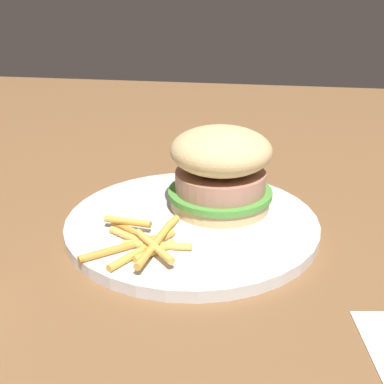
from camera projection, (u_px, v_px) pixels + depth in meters
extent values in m
plane|color=brown|center=(170.00, 232.00, 0.51)|extent=(1.60, 1.60, 0.00)
cylinder|color=silver|center=(192.00, 223.00, 0.52)|extent=(0.26, 0.26, 0.01)
cylinder|color=tan|center=(220.00, 201.00, 0.54)|extent=(0.11, 0.11, 0.01)
cylinder|color=#4C9338|center=(220.00, 192.00, 0.53)|extent=(0.11, 0.11, 0.01)
cylinder|color=tan|center=(220.00, 181.00, 0.53)|extent=(0.10, 0.10, 0.02)
ellipsoid|color=tan|center=(221.00, 150.00, 0.52)|extent=(0.11, 0.11, 0.05)
cylinder|color=gold|center=(143.00, 250.00, 0.45)|extent=(0.05, 0.08, 0.01)
cylinder|color=gold|center=(150.00, 251.00, 0.45)|extent=(0.03, 0.04, 0.01)
cylinder|color=#E5B251|center=(134.00, 239.00, 0.47)|extent=(0.06, 0.04, 0.01)
cylinder|color=gold|center=(119.00, 249.00, 0.45)|extent=(0.06, 0.05, 0.01)
cylinder|color=gold|center=(135.00, 233.00, 0.48)|extent=(0.06, 0.04, 0.01)
cylinder|color=gold|center=(163.00, 234.00, 0.48)|extent=(0.02, 0.07, 0.01)
cylinder|color=#E5B251|center=(160.00, 245.00, 0.46)|extent=(0.07, 0.01, 0.01)
cylinder|color=gold|center=(153.00, 243.00, 0.45)|extent=(0.02, 0.08, 0.01)
cylinder|color=#E5B251|center=(153.00, 246.00, 0.44)|extent=(0.05, 0.05, 0.01)
cylinder|color=gold|center=(128.00, 222.00, 0.49)|extent=(0.05, 0.01, 0.01)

